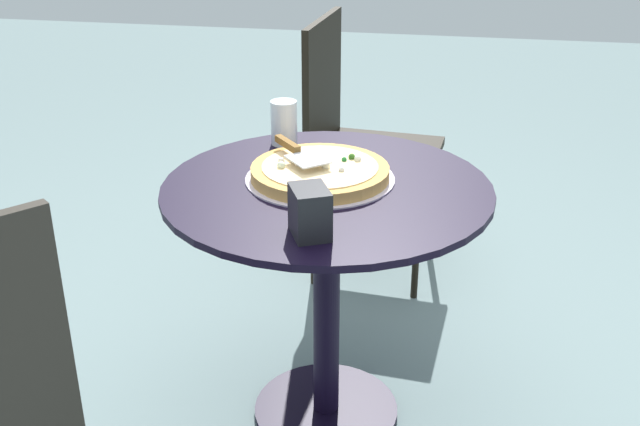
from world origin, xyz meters
TOP-DOWN VIEW (x-y plane):
  - ground_plane at (0.00, 0.00)m, footprint 10.00×10.00m
  - patio_table at (0.00, 0.00)m, footprint 0.81×0.81m
  - pizza_on_tray at (-0.02, 0.04)m, footprint 0.37×0.37m
  - pizza_server at (-0.09, 0.07)m, footprint 0.17×0.19m
  - drinking_cup at (-0.17, 0.27)m, footprint 0.07×0.07m
  - napkin_dispenser at (0.01, -0.27)m, footprint 0.11×0.12m
  - patio_chair_near at (-0.05, 0.88)m, footprint 0.46×0.46m

SIDE VIEW (x-z plane):
  - ground_plane at x=0.00m, z-range 0.00..0.00m
  - patio_table at x=0.00m, z-range 0.17..0.86m
  - patio_chair_near at x=-0.05m, z-range 0.07..1.00m
  - pizza_on_tray at x=-0.02m, z-range 0.69..0.74m
  - napkin_dispenser at x=0.01m, z-range 0.69..0.80m
  - pizza_server at x=-0.09m, z-range 0.74..0.76m
  - drinking_cup at x=-0.17m, z-range 0.69..0.82m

